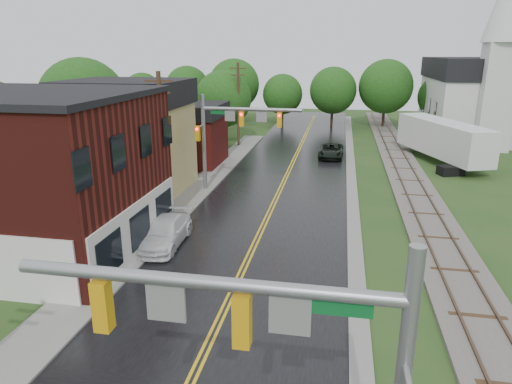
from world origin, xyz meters
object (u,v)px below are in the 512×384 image
(utility_pole_c, at_px, (238,103))
(suv_dark, at_px, (331,151))
(tree_left_b, at_px, (85,104))
(tree_left_e, at_px, (224,100))
(brick_building, at_px, (8,173))
(church, at_px, (478,89))
(traffic_signal_near, at_px, (283,350))
(semi_trailer, at_px, (442,139))
(utility_pole_b, at_px, (162,141))
(tree_left_c, at_px, (163,108))
(traffic_signal_far, at_px, (232,126))
(pickup_white, at_px, (165,233))

(utility_pole_c, relative_size, suv_dark, 1.81)
(tree_left_b, bearing_deg, tree_left_e, 57.26)
(brick_building, height_order, church, church)
(church, xyz_separation_m, traffic_signal_near, (-16.53, -51.74, -0.87))
(tree_left_b, relative_size, semi_trailer, 0.77)
(utility_pole_b, height_order, suv_dark, utility_pole_b)
(semi_trailer, bearing_deg, suv_dark, 178.32)
(suv_dark, bearing_deg, utility_pole_b, -118.13)
(brick_building, distance_m, utility_pole_b, 9.03)
(utility_pole_c, relative_size, tree_left_b, 0.93)
(utility_pole_b, distance_m, suv_dark, 21.12)
(church, distance_m, utility_pole_c, 28.54)
(tree_left_c, bearing_deg, utility_pole_c, 30.20)
(utility_pole_b, distance_m, tree_left_c, 19.24)
(tree_left_b, relative_size, tree_left_e, 1.19)
(brick_building, distance_m, traffic_signal_far, 15.03)
(tree_left_c, bearing_deg, suv_dark, 0.33)
(traffic_signal_near, bearing_deg, pickup_white, 119.39)
(church, bearing_deg, tree_left_b, -150.01)
(traffic_signal_far, relative_size, tree_left_e, 0.90)
(tree_left_b, bearing_deg, semi_trailer, 13.87)
(church, relative_size, tree_left_b, 2.06)
(tree_left_b, bearing_deg, utility_pole_b, -41.86)
(pickup_white, relative_size, semi_trailer, 0.40)
(utility_pole_c, bearing_deg, church, 19.97)
(church, xyz_separation_m, semi_trailer, (-6.26, -14.04, -3.51))
(brick_building, bearing_deg, tree_left_c, 93.14)
(brick_building, xyz_separation_m, tree_left_b, (-5.36, 16.90, 1.57))
(utility_pole_c, distance_m, tree_left_e, 2.79)
(utility_pole_b, bearing_deg, pickup_white, -69.37)
(traffic_signal_near, height_order, semi_trailer, traffic_signal_near)
(brick_building, distance_m, pickup_white, 8.58)
(utility_pole_b, height_order, utility_pole_c, same)
(church, bearing_deg, semi_trailer, -114.03)
(suv_dark, distance_m, pickup_white, 24.74)
(brick_building, distance_m, traffic_signal_near, 20.60)
(traffic_signal_far, height_order, tree_left_c, tree_left_c)
(utility_pole_c, bearing_deg, tree_left_c, -149.80)
(pickup_white, bearing_deg, semi_trailer, 49.15)
(tree_left_c, xyz_separation_m, semi_trailer, (27.59, -0.20, -2.19))
(semi_trailer, bearing_deg, tree_left_c, 179.58)
(brick_building, xyz_separation_m, pickup_white, (7.68, 1.69, -3.43))
(traffic_signal_near, relative_size, traffic_signal_far, 1.00)
(traffic_signal_far, distance_m, utility_pole_b, 6.01)
(utility_pole_c, height_order, tree_left_b, tree_left_b)
(brick_building, xyz_separation_m, traffic_signal_far, (9.01, 12.00, 0.82))
(brick_building, distance_m, tree_left_e, 31.12)
(traffic_signal_near, relative_size, utility_pole_c, 0.82)
(utility_pole_c, bearing_deg, suv_dark, -21.24)
(church, distance_m, tree_left_e, 29.91)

